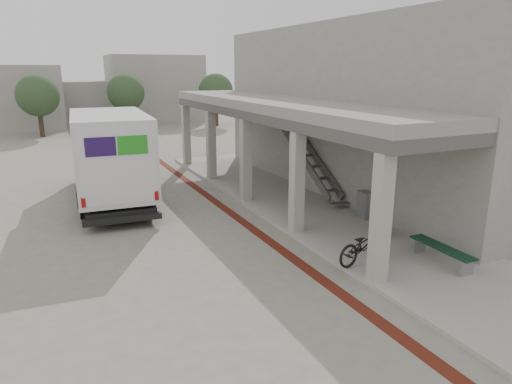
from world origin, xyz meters
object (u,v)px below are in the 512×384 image
fedex_truck (110,153)px  utility_cabinet (366,205)px  bench (442,251)px  bicycle_black (365,244)px

fedex_truck → utility_cabinet: 10.22m
fedex_truck → bench: (7.00, -10.68, -1.46)m
bench → bicycle_black: (-1.83, 0.94, 0.17)m
utility_cabinet → bicycle_black: bicycle_black is taller
utility_cabinet → bench: bearing=-97.0°
bicycle_black → utility_cabinet: bearing=-49.4°
fedex_truck → bench: bearing=-52.9°
fedex_truck → utility_cabinet: fedex_truck is taller
fedex_truck → bench: fedex_truck is taller
fedex_truck → bicycle_black: (5.17, -9.73, -1.29)m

